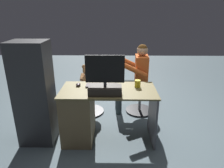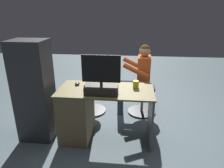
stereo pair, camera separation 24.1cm
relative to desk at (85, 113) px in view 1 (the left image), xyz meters
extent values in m
plane|color=#506269|center=(-0.32, -0.31, -0.38)|extent=(10.00, 10.00, 0.00)
cube|color=brown|center=(-0.32, 0.00, 0.33)|extent=(1.22, 0.60, 0.02)
cube|color=olive|center=(0.09, 0.00, -0.03)|extent=(0.39, 0.55, 0.70)
cube|color=#57565C|center=(-0.90, 0.00, -0.03)|extent=(0.02, 0.54, 0.70)
cube|color=black|center=(-0.28, 0.14, 0.39)|extent=(0.40, 0.21, 0.10)
cylinder|color=#333338|center=(-0.28, 0.14, 0.46)|extent=(0.04, 0.04, 0.05)
cube|color=black|center=(-0.28, 0.14, 0.65)|extent=(0.46, 0.02, 0.33)
cube|color=black|center=(-0.28, 0.13, 0.65)|extent=(0.42, 0.00, 0.29)
cube|color=black|center=(-0.23, -0.12, 0.35)|extent=(0.42, 0.14, 0.02)
ellipsoid|color=#2F2427|center=(0.09, -0.12, 0.36)|extent=(0.06, 0.10, 0.04)
cylinder|color=yellow|center=(-0.70, -0.09, 0.39)|extent=(0.08, 0.08, 0.09)
cube|color=black|center=(-0.08, -0.02, 0.35)|extent=(0.10, 0.15, 0.02)
cylinder|color=black|center=(0.04, -0.75, -0.37)|extent=(0.50, 0.50, 0.03)
cylinder|color=gray|center=(0.04, -0.75, -0.16)|extent=(0.04, 0.04, 0.39)
cylinder|color=navy|center=(0.04, -0.75, 0.06)|extent=(0.40, 0.40, 0.06)
ellipsoid|color=#9E6E42|center=(0.04, -0.75, 0.20)|extent=(0.20, 0.17, 0.21)
sphere|color=#9E6E42|center=(0.04, -0.75, 0.37)|extent=(0.16, 0.16, 0.16)
sphere|color=beige|center=(0.04, -0.82, 0.36)|extent=(0.06, 0.06, 0.06)
sphere|color=#9E6E42|center=(-0.01, -0.75, 0.43)|extent=(0.07, 0.07, 0.07)
sphere|color=#9E6E42|center=(0.10, -0.75, 0.43)|extent=(0.07, 0.07, 0.07)
cylinder|color=#9E6E42|center=(-0.06, -0.79, 0.24)|extent=(0.06, 0.16, 0.11)
cylinder|color=#9E6E42|center=(0.14, -0.79, 0.24)|extent=(0.06, 0.16, 0.11)
cylinder|color=#9E6E42|center=(-0.01, -0.87, 0.13)|extent=(0.07, 0.13, 0.07)
cylinder|color=#9E6E42|center=(0.10, -0.87, 0.13)|extent=(0.07, 0.13, 0.07)
cylinder|color=black|center=(-0.83, -0.79, -0.37)|extent=(0.47, 0.47, 0.03)
cylinder|color=gray|center=(-0.83, -0.79, -0.16)|extent=(0.04, 0.04, 0.39)
cylinder|color=#43434E|center=(-0.83, -0.79, 0.06)|extent=(0.41, 0.41, 0.06)
cube|color=#D55C24|center=(-0.83, -0.79, 0.35)|extent=(0.21, 0.33, 0.51)
sphere|color=tan|center=(-0.83, -0.79, 0.69)|extent=(0.18, 0.18, 0.18)
sphere|color=#533313|center=(-0.83, -0.79, 0.70)|extent=(0.16, 0.16, 0.16)
cylinder|color=#D55C24|center=(-0.70, -0.59, 0.42)|extent=(0.41, 0.09, 0.24)
cylinder|color=#D55C24|center=(-0.68, -0.98, 0.42)|extent=(0.41, 0.09, 0.24)
cylinder|color=#2F3C40|center=(-0.65, -0.70, 0.11)|extent=(0.37, 0.13, 0.11)
cylinder|color=#2F3C40|center=(-0.47, -0.69, -0.14)|extent=(0.10, 0.10, 0.47)
cylinder|color=#2F3C40|center=(-0.64, -0.87, 0.11)|extent=(0.37, 0.13, 0.11)
cylinder|color=#2F3C40|center=(-0.46, -0.86, -0.14)|extent=(0.10, 0.10, 0.47)
cube|color=#2F2F30|center=(0.61, 0.06, 0.29)|extent=(0.44, 0.36, 1.34)
camera|label=1|loc=(-0.40, 2.41, 1.30)|focal=32.76mm
camera|label=2|loc=(-0.64, 2.40, 1.30)|focal=32.76mm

